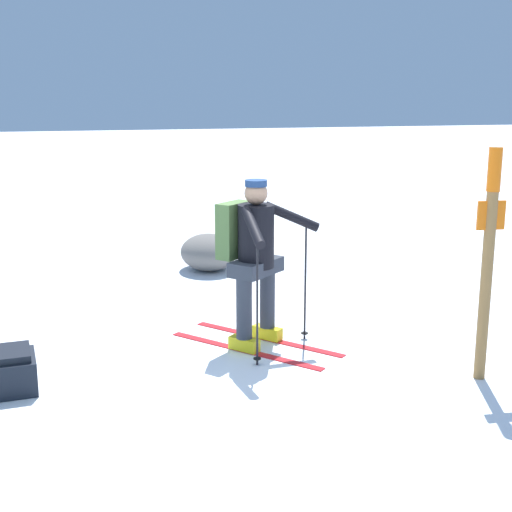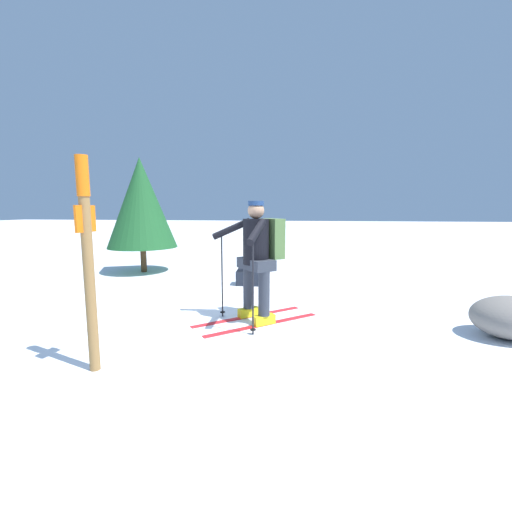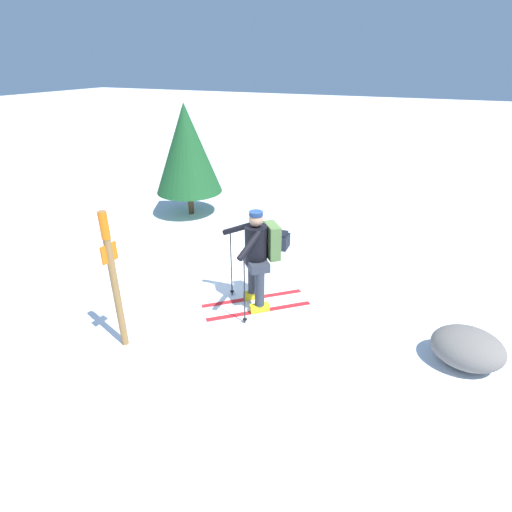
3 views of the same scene
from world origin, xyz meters
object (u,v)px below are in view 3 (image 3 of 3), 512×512
at_px(trail_marker, 112,271).
at_px(rock_boulder, 468,348).
at_px(dropped_backpack, 277,240).
at_px(pine_tree, 187,149).
at_px(skier, 258,253).

relative_size(trail_marker, rock_boulder, 2.19).
bearing_deg(dropped_backpack, pine_tree, 159.84).
distance_m(skier, pine_tree, 4.64).
relative_size(skier, pine_tree, 0.60).
xyz_separation_m(dropped_backpack, pine_tree, (-2.76, 1.01, 1.49)).
height_order(skier, rock_boulder, skier).
bearing_deg(pine_tree, dropped_backpack, -20.16).
height_order(skier, trail_marker, trail_marker).
bearing_deg(skier, pine_tree, 135.66).
xyz_separation_m(dropped_backpack, trail_marker, (-0.80, -3.86, 1.00)).
distance_m(dropped_backpack, pine_tree, 3.30).
bearing_deg(trail_marker, skier, 51.76).
height_order(dropped_backpack, pine_tree, pine_tree).
distance_m(dropped_backpack, rock_boulder, 4.27).
bearing_deg(pine_tree, trail_marker, -68.05).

